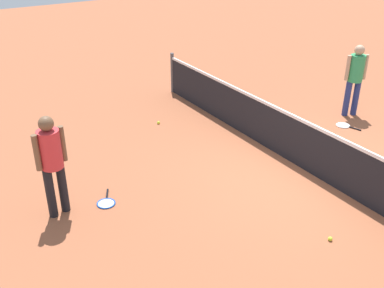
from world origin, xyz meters
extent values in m
plane|color=#9E5638|center=(0.00, 0.00, 0.00)|extent=(40.00, 40.00, 0.00)
cylinder|color=#4C4C51|center=(-5.00, 0.00, 0.54)|extent=(0.09, 0.09, 1.07)
cube|color=black|center=(0.00, 0.00, 0.46)|extent=(10.00, 0.02, 0.91)
cube|color=white|center=(0.00, 0.00, 0.94)|extent=(10.00, 0.04, 0.06)
cylinder|color=black|center=(-1.09, -4.46, 0.42)|extent=(0.17, 0.17, 0.85)
cylinder|color=black|center=(-1.14, -4.25, 0.42)|extent=(0.17, 0.17, 0.85)
cylinder|color=red|center=(-1.12, -4.35, 1.16)|extent=(0.41, 0.41, 0.62)
cylinder|color=brown|center=(-1.07, -4.56, 1.18)|extent=(0.11, 0.11, 0.58)
cylinder|color=brown|center=(-1.17, -4.14, 1.18)|extent=(0.11, 0.11, 0.58)
sphere|color=brown|center=(-1.12, -4.35, 1.58)|extent=(0.27, 0.27, 0.23)
cylinder|color=navy|center=(-1.40, 2.69, 0.42)|extent=(0.18, 0.18, 0.85)
cylinder|color=navy|center=(-1.32, 2.90, 0.42)|extent=(0.18, 0.18, 0.85)
cylinder|color=#339959|center=(-1.36, 2.80, 1.16)|extent=(0.44, 0.44, 0.62)
cylinder|color=tan|center=(-1.44, 2.60, 1.18)|extent=(0.12, 0.12, 0.58)
cylinder|color=tan|center=(-1.28, 3.00, 1.18)|extent=(0.12, 0.12, 0.58)
sphere|color=tan|center=(-1.36, 2.80, 1.58)|extent=(0.30, 0.30, 0.23)
torus|color=blue|center=(-0.95, -3.63, 0.01)|extent=(0.42, 0.42, 0.02)
cylinder|color=silver|center=(-0.95, -3.63, 0.01)|extent=(0.36, 0.36, 0.00)
cylinder|color=black|center=(-1.20, -3.50, 0.02)|extent=(0.27, 0.15, 0.03)
torus|color=white|center=(-0.99, 2.18, 0.01)|extent=(0.39, 0.39, 0.02)
cylinder|color=silver|center=(-0.99, 2.18, 0.01)|extent=(0.33, 0.33, 0.00)
cylinder|color=black|center=(-0.72, 2.26, 0.02)|extent=(0.28, 0.11, 0.03)
sphere|color=#C6E033|center=(-3.33, -1.34, 0.03)|extent=(0.07, 0.07, 0.07)
sphere|color=#C6E033|center=(1.71, -1.19, 0.03)|extent=(0.07, 0.07, 0.07)
camera|label=1|loc=(5.12, -5.76, 4.32)|focal=42.33mm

